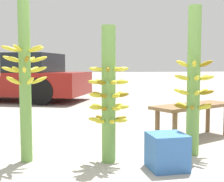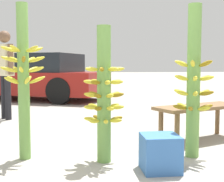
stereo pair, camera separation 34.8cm
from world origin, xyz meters
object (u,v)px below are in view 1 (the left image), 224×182
at_px(banana_stalk_right, 194,82).
at_px(market_bench, 193,110).
at_px(produce_crate, 167,151).
at_px(parked_car, 10,78).
at_px(banana_stalk_left, 25,79).
at_px(banana_stalk_center, 109,95).

relative_size(banana_stalk_right, market_bench, 1.23).
bearing_deg(produce_crate, market_bench, 53.19).
bearing_deg(produce_crate, parked_car, 107.64).
height_order(market_bench, produce_crate, market_bench).
bearing_deg(banana_stalk_left, market_bench, 15.04).
xyz_separation_m(banana_stalk_center, banana_stalk_right, (0.93, 0.07, 0.11)).
height_order(banana_stalk_left, produce_crate, banana_stalk_left).
relative_size(banana_stalk_left, parked_car, 0.34).
xyz_separation_m(banana_stalk_left, banana_stalk_right, (1.72, -0.12, -0.04)).
xyz_separation_m(banana_stalk_center, market_bench, (1.28, 0.75, -0.29)).
bearing_deg(banana_stalk_right, banana_stalk_center, -175.95).
bearing_deg(banana_stalk_center, produce_crate, -34.44).
xyz_separation_m(market_bench, parked_car, (-2.78, 5.15, 0.25)).
relative_size(banana_stalk_center, produce_crate, 4.05).
relative_size(banana_stalk_center, banana_stalk_right, 0.85).
bearing_deg(banana_stalk_center, market_bench, 30.22).
distance_m(market_bench, parked_car, 5.85).
distance_m(banana_stalk_left, market_bench, 2.19).
xyz_separation_m(banana_stalk_center, produce_crate, (0.48, -0.33, -0.50)).
relative_size(banana_stalk_left, banana_stalk_center, 1.17).
distance_m(parked_car, produce_crate, 6.54).
xyz_separation_m(banana_stalk_left, produce_crate, (1.27, -0.52, -0.65)).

